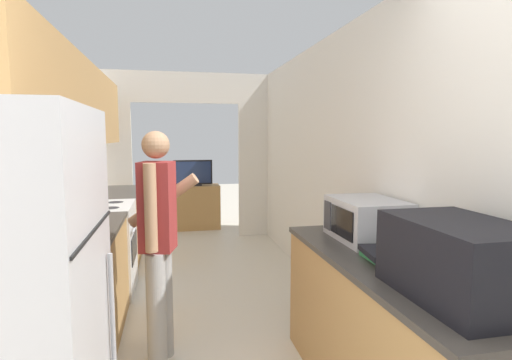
{
  "coord_description": "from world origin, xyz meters",
  "views": [
    {
      "loc": [
        -0.23,
        -0.88,
        1.56
      ],
      "look_at": [
        0.54,
        2.71,
        1.16
      ],
      "focal_mm": 28.0,
      "sensor_mm": 36.0,
      "label": 1
    }
  ],
  "objects_px": {
    "microwave": "(366,219)",
    "television": "(193,173)",
    "range_oven": "(101,248)",
    "person": "(158,242)",
    "tv_cabinet": "(193,207)",
    "book_stack": "(389,256)",
    "suitcase": "(459,260)"
  },
  "relations": [
    {
      "from": "suitcase",
      "to": "range_oven",
      "type": "bearing_deg",
      "value": 124.59
    },
    {
      "from": "person",
      "to": "tv_cabinet",
      "type": "relative_size",
      "value": 1.82
    },
    {
      "from": "suitcase",
      "to": "tv_cabinet",
      "type": "xyz_separation_m",
      "value": [
        -0.82,
        5.33,
        -0.68
      ]
    },
    {
      "from": "suitcase",
      "to": "television",
      "type": "xyz_separation_m",
      "value": [
        -0.82,
        5.29,
        -0.1
      ]
    },
    {
      "from": "television",
      "to": "microwave",
      "type": "bearing_deg",
      "value": -78.16
    },
    {
      "from": "range_oven",
      "to": "person",
      "type": "xyz_separation_m",
      "value": [
        0.61,
        -1.42,
        0.41
      ]
    },
    {
      "from": "tv_cabinet",
      "to": "person",
      "type": "bearing_deg",
      "value": -96.29
    },
    {
      "from": "person",
      "to": "television",
      "type": "relative_size",
      "value": 2.48
    },
    {
      "from": "person",
      "to": "suitcase",
      "type": "height_order",
      "value": "person"
    },
    {
      "from": "range_oven",
      "to": "tv_cabinet",
      "type": "distance_m",
      "value": 2.81
    },
    {
      "from": "book_stack",
      "to": "tv_cabinet",
      "type": "bearing_deg",
      "value": 99.49
    },
    {
      "from": "tv_cabinet",
      "to": "television",
      "type": "height_order",
      "value": "television"
    },
    {
      "from": "person",
      "to": "tv_cabinet",
      "type": "bearing_deg",
      "value": 8.35
    },
    {
      "from": "person",
      "to": "suitcase",
      "type": "relative_size",
      "value": 2.44
    },
    {
      "from": "microwave",
      "to": "person",
      "type": "bearing_deg",
      "value": 166.18
    },
    {
      "from": "range_oven",
      "to": "person",
      "type": "relative_size",
      "value": 0.64
    },
    {
      "from": "person",
      "to": "microwave",
      "type": "xyz_separation_m",
      "value": [
        1.35,
        -0.33,
        0.16
      ]
    },
    {
      "from": "range_oven",
      "to": "person",
      "type": "bearing_deg",
      "value": -66.87
    },
    {
      "from": "range_oven",
      "to": "tv_cabinet",
      "type": "bearing_deg",
      "value": 68.06
    },
    {
      "from": "microwave",
      "to": "television",
      "type": "distance_m",
      "value": 4.41
    },
    {
      "from": "person",
      "to": "book_stack",
      "type": "distance_m",
      "value": 1.48
    },
    {
      "from": "suitcase",
      "to": "book_stack",
      "type": "xyz_separation_m",
      "value": [
        -0.02,
        0.51,
        -0.14
      ]
    },
    {
      "from": "suitcase",
      "to": "tv_cabinet",
      "type": "distance_m",
      "value": 5.43
    },
    {
      "from": "microwave",
      "to": "book_stack",
      "type": "relative_size",
      "value": 1.74
    },
    {
      "from": "range_oven",
      "to": "tv_cabinet",
      "type": "xyz_separation_m",
      "value": [
        1.05,
        2.61,
        -0.08
      ]
    },
    {
      "from": "person",
      "to": "suitcase",
      "type": "distance_m",
      "value": 1.83
    },
    {
      "from": "suitcase",
      "to": "tv_cabinet",
      "type": "relative_size",
      "value": 0.74
    },
    {
      "from": "range_oven",
      "to": "suitcase",
      "type": "relative_size",
      "value": 1.56
    },
    {
      "from": "microwave",
      "to": "tv_cabinet",
      "type": "distance_m",
      "value": 4.5
    },
    {
      "from": "person",
      "to": "microwave",
      "type": "distance_m",
      "value": 1.4
    },
    {
      "from": "book_stack",
      "to": "suitcase",
      "type": "bearing_deg",
      "value": -87.77
    },
    {
      "from": "suitcase",
      "to": "microwave",
      "type": "height_order",
      "value": "suitcase"
    }
  ]
}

